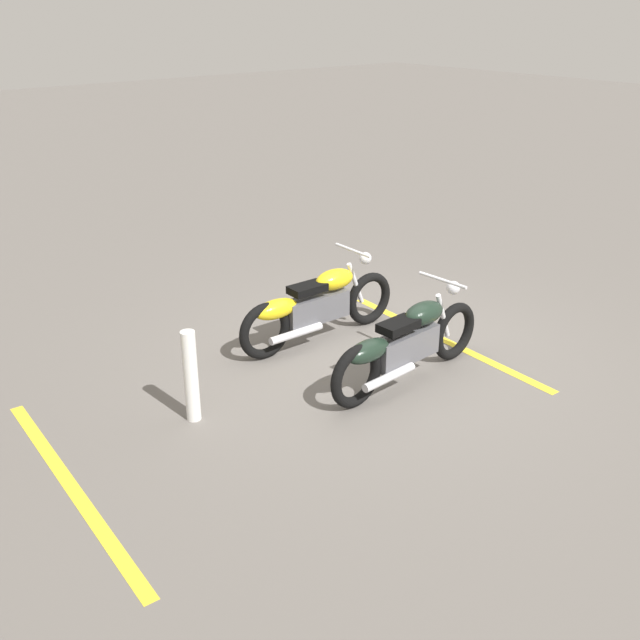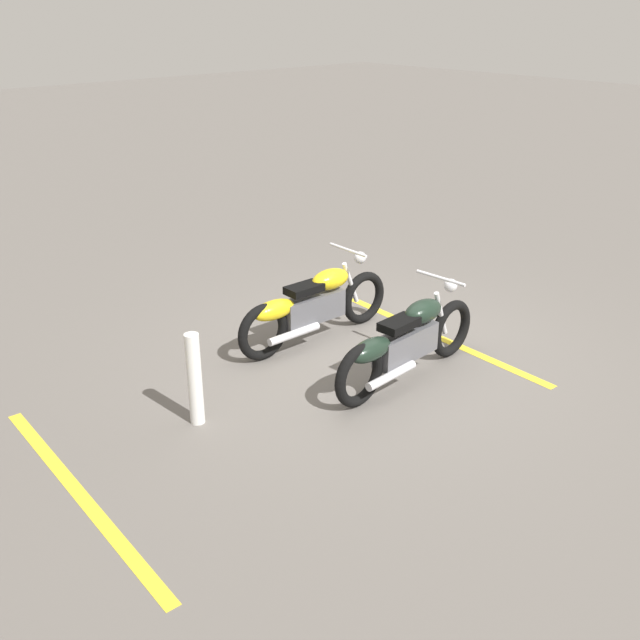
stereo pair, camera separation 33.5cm
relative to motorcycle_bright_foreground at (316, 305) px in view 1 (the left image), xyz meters
The scene contains 6 objects.
ground_plane 0.92m from the motorcycle_bright_foreground, 119.30° to the left, with size 60.00×60.00×0.00m, color #66605B.
motorcycle_bright_foreground is the anchor object (origin of this frame).
motorcycle_dark_foreground 1.39m from the motorcycle_bright_foreground, 93.16° to the left, with size 2.23×0.62×1.04m.
bollard_post 2.12m from the motorcycle_bright_foreground, 16.91° to the left, with size 0.14×0.14×0.94m, color white.
parking_stripe_near 1.61m from the motorcycle_bright_foreground, 141.22° to the left, with size 3.20×0.12×0.01m, color yellow.
parking_stripe_mid 3.53m from the motorcycle_bright_foreground, 14.93° to the left, with size 3.20×0.12×0.01m, color yellow.
Camera 1 is at (5.32, 5.40, 3.74)m, focal length 40.77 mm.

